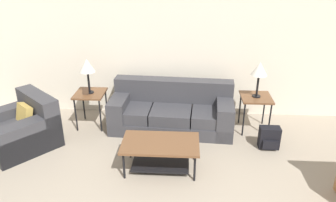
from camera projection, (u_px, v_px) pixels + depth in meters
The scene contains 10 objects.
wall_back at pixel (177, 47), 5.91m from camera, with size 8.75×0.06×2.60m.
couch at pixel (172, 112), 5.73m from camera, with size 2.14×0.97×0.82m.
armchair at pixel (22, 129), 5.20m from camera, with size 1.39×1.39×0.80m.
coffee_table at pixel (160, 149), 4.60m from camera, with size 1.08×0.63×0.43m.
side_table_left at pixel (90, 96), 5.70m from camera, with size 0.51×0.53×0.63m.
side_table_right at pixel (256, 100), 5.55m from camera, with size 0.51×0.53×0.63m.
table_lamp_left at pixel (87, 67), 5.48m from camera, with size 0.26×0.26×0.60m.
table_lamp_right at pixel (259, 70), 5.33m from camera, with size 0.26×0.26×0.60m.
backpack at pixel (269, 138), 5.16m from camera, with size 0.32×0.25×0.36m.
picture_frame at pixel (86, 91), 5.58m from camera, with size 0.10×0.04×0.13m.
Camera 1 is at (0.18, -1.62, 2.83)m, focal length 35.00 mm.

